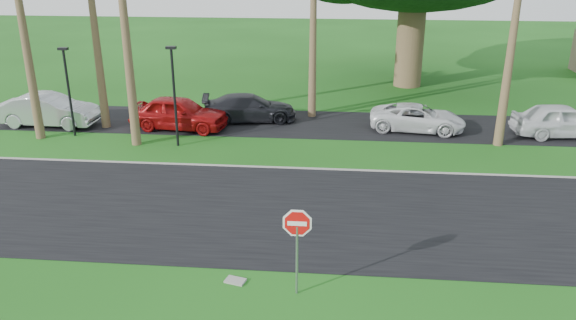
% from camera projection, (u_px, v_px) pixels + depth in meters
% --- Properties ---
extents(ground, '(120.00, 120.00, 0.00)m').
position_uv_depth(ground, '(288.00, 238.00, 17.92)').
color(ground, '#164812').
rests_on(ground, ground).
extents(road, '(120.00, 8.00, 0.02)m').
position_uv_depth(road, '(294.00, 211.00, 19.78)').
color(road, black).
rests_on(road, ground).
extents(parking_strip, '(120.00, 5.00, 0.02)m').
position_uv_depth(parking_strip, '(310.00, 124.00, 29.56)').
color(parking_strip, black).
rests_on(parking_strip, ground).
extents(curb, '(120.00, 0.12, 0.06)m').
position_uv_depth(curb, '(302.00, 168.00, 23.55)').
color(curb, gray).
rests_on(curb, ground).
extents(stop_sign_near, '(1.05, 0.07, 2.62)m').
position_uv_depth(stop_sign_near, '(297.00, 234.00, 14.46)').
color(stop_sign_near, gray).
rests_on(stop_sign_near, ground).
extents(streetlight_left, '(0.45, 0.25, 4.34)m').
position_uv_depth(streetlight_left, '(68.00, 86.00, 26.89)').
color(streetlight_left, black).
rests_on(streetlight_left, ground).
extents(streetlight_right, '(0.45, 0.25, 4.64)m').
position_uv_depth(streetlight_right, '(174.00, 90.00, 25.42)').
color(streetlight_right, black).
rests_on(streetlight_right, ground).
extents(car_silver, '(5.07, 1.88, 1.65)m').
position_uv_depth(car_silver, '(49.00, 110.00, 29.01)').
color(car_silver, '#ACAFB3').
rests_on(car_silver, ground).
extents(car_red, '(5.13, 2.54, 1.68)m').
position_uv_depth(car_red, '(179.00, 113.00, 28.49)').
color(car_red, maroon).
rests_on(car_red, ground).
extents(car_dark, '(5.21, 2.86, 1.43)m').
position_uv_depth(car_dark, '(250.00, 108.00, 29.85)').
color(car_dark, black).
rests_on(car_dark, ground).
extents(car_minivan, '(4.97, 2.77, 1.31)m').
position_uv_depth(car_minivan, '(418.00, 118.00, 28.31)').
color(car_minivan, silver).
rests_on(car_minivan, ground).
extents(car_pickup, '(4.89, 2.32, 1.62)m').
position_uv_depth(car_pickup, '(562.00, 121.00, 27.35)').
color(car_pickup, silver).
rests_on(car_pickup, ground).
extents(utility_slab, '(0.62, 0.48, 0.06)m').
position_uv_depth(utility_slab, '(235.00, 281.00, 15.59)').
color(utility_slab, gray).
rests_on(utility_slab, ground).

